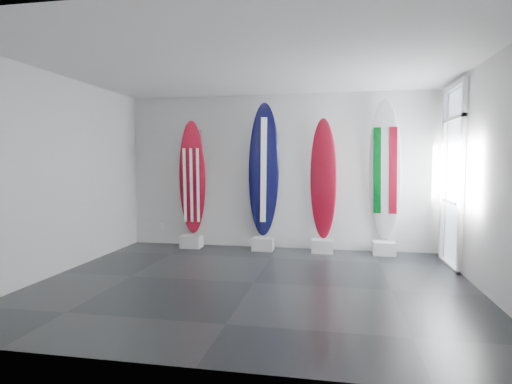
% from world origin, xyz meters
% --- Properties ---
extents(floor, '(6.00, 6.00, 0.00)m').
position_xyz_m(floor, '(0.00, 0.00, 0.00)').
color(floor, black).
rests_on(floor, ground).
extents(ceiling, '(6.00, 6.00, 0.00)m').
position_xyz_m(ceiling, '(0.00, 0.00, 3.00)').
color(ceiling, white).
rests_on(ceiling, wall_back).
extents(wall_back, '(6.00, 0.00, 6.00)m').
position_xyz_m(wall_back, '(0.00, 2.50, 1.50)').
color(wall_back, silver).
rests_on(wall_back, ground).
extents(wall_front, '(6.00, 0.00, 6.00)m').
position_xyz_m(wall_front, '(0.00, -2.50, 1.50)').
color(wall_front, silver).
rests_on(wall_front, ground).
extents(wall_left, '(0.00, 5.00, 5.00)m').
position_xyz_m(wall_left, '(-3.00, 0.00, 1.50)').
color(wall_left, silver).
rests_on(wall_left, ground).
extents(wall_right, '(0.00, 5.00, 5.00)m').
position_xyz_m(wall_right, '(3.00, 0.00, 1.50)').
color(wall_right, silver).
rests_on(wall_right, ground).
extents(display_block_usa, '(0.40, 0.30, 0.24)m').
position_xyz_m(display_block_usa, '(-1.68, 2.18, 0.12)').
color(display_block_usa, silver).
rests_on(display_block_usa, floor).
extents(surfboard_usa, '(0.61, 0.55, 2.26)m').
position_xyz_m(surfboard_usa, '(-1.68, 2.28, 1.36)').
color(surfboard_usa, maroon).
rests_on(surfboard_usa, display_block_usa).
extents(display_block_navy, '(0.40, 0.30, 0.24)m').
position_xyz_m(display_block_navy, '(-0.24, 2.18, 0.12)').
color(display_block_navy, silver).
rests_on(display_block_navy, floor).
extents(surfboard_navy, '(0.66, 0.53, 2.56)m').
position_xyz_m(surfboard_navy, '(-0.24, 2.28, 1.52)').
color(surfboard_navy, black).
rests_on(surfboard_navy, display_block_navy).
extents(display_block_swiss, '(0.40, 0.30, 0.24)m').
position_xyz_m(display_block_swiss, '(0.89, 2.18, 0.12)').
color(display_block_swiss, silver).
rests_on(display_block_swiss, floor).
extents(surfboard_swiss, '(0.54, 0.30, 2.26)m').
position_xyz_m(surfboard_swiss, '(0.89, 2.28, 1.37)').
color(surfboard_swiss, maroon).
rests_on(surfboard_swiss, display_block_swiss).
extents(display_block_italy, '(0.40, 0.30, 0.24)m').
position_xyz_m(display_block_italy, '(1.99, 2.18, 0.12)').
color(display_block_italy, silver).
rests_on(display_block_italy, floor).
extents(surfboard_italy, '(0.66, 0.49, 2.58)m').
position_xyz_m(surfboard_italy, '(1.99, 2.28, 1.52)').
color(surfboard_italy, white).
rests_on(surfboard_italy, display_block_italy).
extents(wall_outlet, '(0.09, 0.02, 0.13)m').
position_xyz_m(wall_outlet, '(-2.45, 2.48, 0.35)').
color(wall_outlet, silver).
rests_on(wall_outlet, wall_back).
extents(glass_door, '(0.12, 1.16, 2.85)m').
position_xyz_m(glass_door, '(2.97, 1.55, 1.43)').
color(glass_door, white).
rests_on(glass_door, floor).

